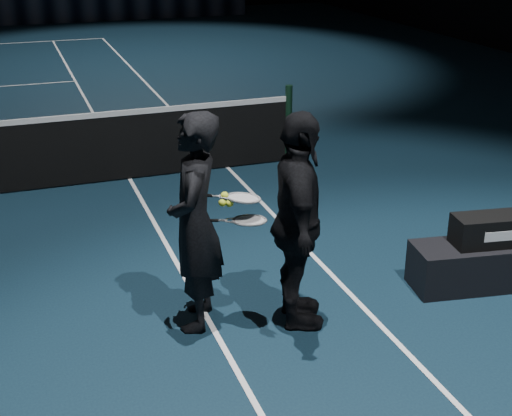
{
  "coord_description": "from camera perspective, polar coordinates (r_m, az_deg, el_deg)",
  "views": [
    {
      "loc": [
        2.69,
        -9.04,
        3.3
      ],
      "look_at": [
        4.51,
        -3.94,
        1.06
      ],
      "focal_mm": 50.0,
      "sensor_mm": 36.0,
      "label": 1
    }
  ],
  "objects": [
    {
      "name": "player_b",
      "position": [
        5.89,
        3.38,
        -1.18
      ],
      "size": [
        0.75,
        1.19,
        1.88
      ],
      "primitive_type": "imported",
      "rotation": [
        0.0,
        0.0,
        1.29
      ],
      "color": "black",
      "rests_on": "floor"
    },
    {
      "name": "net_post_right",
      "position": [
        10.15,
        2.6,
        6.75
      ],
      "size": [
        0.1,
        0.1,
        1.1
      ],
      "primitive_type": "cylinder",
      "color": "black",
      "rests_on": "floor"
    },
    {
      "name": "racket_bag",
      "position": [
        7.0,
        18.29,
        -1.66
      ],
      "size": [
        0.76,
        0.41,
        0.29
      ],
      "primitive_type": "cube",
      "rotation": [
        0.0,
        0.0,
        -0.16
      ],
      "color": "black",
      "rests_on": "player_bench"
    },
    {
      "name": "racket_lower",
      "position": [
        5.87,
        -0.52,
        -0.99
      ],
      "size": [
        0.71,
        0.43,
        0.03
      ],
      "primitive_type": null,
      "rotation": [
        0.0,
        0.0,
        -0.33
      ],
      "color": "black",
      "rests_on": "player_a"
    },
    {
      "name": "player_a",
      "position": [
        5.89,
        -4.9,
        -1.2
      ],
      "size": [
        0.67,
        0.8,
        1.88
      ],
      "primitive_type": "imported",
      "rotation": [
        0.0,
        0.0,
        -1.94
      ],
      "color": "black",
      "rests_on": "floor"
    },
    {
      "name": "tennis_balls",
      "position": [
        5.81,
        -2.45,
        0.6
      ],
      "size": [
        0.12,
        0.1,
        0.12
      ],
      "primitive_type": null,
      "color": "yellow",
      "rests_on": "racket_upper"
    },
    {
      "name": "racket_upper",
      "position": [
        5.83,
        -1.02,
        0.81
      ],
      "size": [
        0.71,
        0.39,
        0.1
      ],
      "primitive_type": null,
      "rotation": [
        0.0,
        0.1,
        -0.26
      ],
      "color": "black",
      "rests_on": "player_b"
    },
    {
      "name": "player_bench",
      "position": [
        7.14,
        17.94,
        -4.29
      ],
      "size": [
        1.49,
        0.69,
        0.43
      ],
      "primitive_type": "cube",
      "rotation": [
        0.0,
        0.0,
        -0.16
      ],
      "color": "black",
      "rests_on": "floor"
    },
    {
      "name": "bag_signature",
      "position": [
        6.89,
        19.06,
        -2.15
      ],
      "size": [
        0.33,
        0.06,
        0.1
      ],
      "primitive_type": "cube",
      "rotation": [
        0.0,
        0.0,
        -0.16
      ],
      "color": "white",
      "rests_on": "racket_bag"
    }
  ]
}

